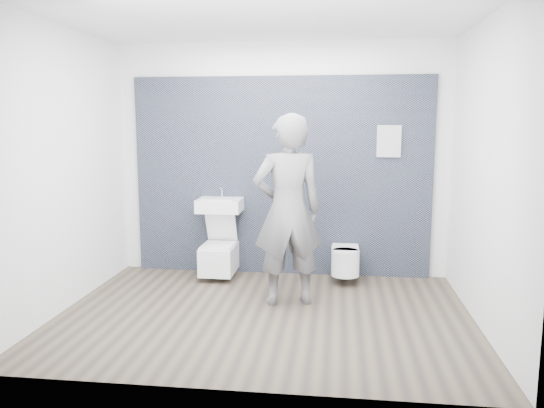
# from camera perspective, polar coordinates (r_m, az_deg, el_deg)

# --- Properties ---
(ground) EXTENTS (4.00, 4.00, 0.00)m
(ground) POSITION_cam_1_polar(r_m,az_deg,el_deg) (5.29, -0.82, -11.78)
(ground) COLOR #4E4434
(ground) RESTS_ON ground
(room_shell) EXTENTS (4.00, 4.00, 4.00)m
(room_shell) POSITION_cam_1_polar(r_m,az_deg,el_deg) (4.95, -0.87, 7.41)
(room_shell) COLOR silver
(room_shell) RESTS_ON ground
(tile_wall) EXTENTS (3.60, 0.06, 2.40)m
(tile_wall) POSITION_cam_1_polar(r_m,az_deg,el_deg) (6.67, 0.93, -7.36)
(tile_wall) COLOR black
(tile_wall) RESTS_ON ground
(washbasin) EXTENTS (0.52, 0.39, 0.39)m
(washbasin) POSITION_cam_1_polar(r_m,az_deg,el_deg) (6.38, -5.64, -0.09)
(washbasin) COLOR white
(washbasin) RESTS_ON ground
(toilet_square) EXTENTS (0.39, 0.56, 0.73)m
(toilet_square) POSITION_cam_1_polar(r_m,az_deg,el_deg) (6.43, -5.72, -5.66)
(toilet_square) COLOR white
(toilet_square) RESTS_ON ground
(toilet_rounded) EXTENTS (0.32, 0.55, 0.30)m
(toilet_rounded) POSITION_cam_1_polar(r_m,az_deg,el_deg) (6.28, 7.88, -6.04)
(toilet_rounded) COLOR white
(toilet_rounded) RESTS_ON ground
(info_placard) EXTENTS (0.28, 0.03, 0.37)m
(info_placard) POSITION_cam_1_polar(r_m,az_deg,el_deg) (6.62, 11.99, -7.69)
(info_placard) COLOR white
(info_placard) RESTS_ON ground
(visitor) EXTENTS (0.81, 0.65, 1.95)m
(visitor) POSITION_cam_1_polar(r_m,az_deg,el_deg) (5.36, 1.71, -0.71)
(visitor) COLOR slate
(visitor) RESTS_ON ground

